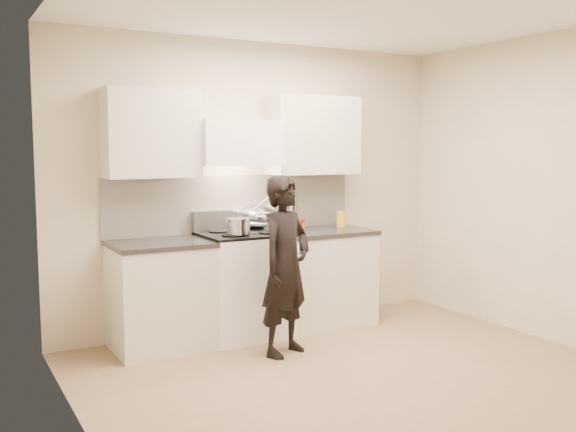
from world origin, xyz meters
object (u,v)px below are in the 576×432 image
Objects in this scene: stove at (244,284)px; person at (285,266)px; counter_right at (322,277)px; utensil_crock at (293,218)px; wok at (256,217)px.

stove is 0.65× the size of person.
utensil_crock is (-0.21, 0.18, 0.57)m from counter_right.
stove is 2.78× the size of utensil_crock.
utensil_crock reaches higher than stove.
wok reaches higher than stove.
counter_right is at bearing -40.02° from utensil_crock.
utensil_crock reaches higher than counter_right.
stove is at bearing -144.10° from wok.
person is (0.08, -0.64, 0.27)m from stove.
utensil_crock is 0.23× the size of person.
utensil_crock is 1.02m from person.
counter_right is 1.03m from person.
person reaches higher than stove.
wok is (0.20, 0.14, 0.59)m from stove.
stove is 0.83m from counter_right.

